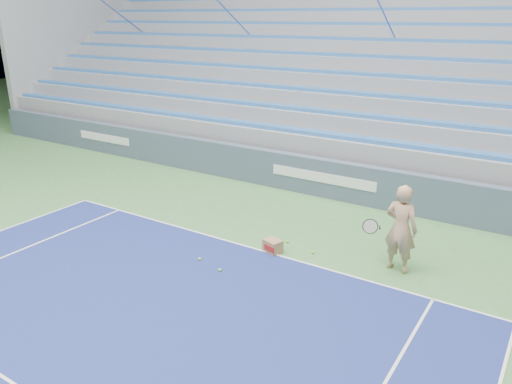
% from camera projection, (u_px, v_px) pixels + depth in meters
% --- Properties ---
extents(sponsor_barrier, '(30.00, 0.32, 1.10)m').
position_uv_depth(sponsor_barrier, '(325.00, 178.00, 14.22)').
color(sponsor_barrier, '#404F61').
rests_on(sponsor_barrier, ground).
extents(bleachers, '(31.00, 9.15, 7.30)m').
position_uv_depth(bleachers, '(395.00, 90.00, 18.15)').
color(bleachers, gray).
rests_on(bleachers, ground).
extents(tennis_player, '(0.97, 0.88, 1.83)m').
position_uv_depth(tennis_player, '(401.00, 229.00, 9.92)').
color(tennis_player, tan).
rests_on(tennis_player, ground).
extents(ball_box, '(0.45, 0.40, 0.29)m').
position_uv_depth(ball_box, '(273.00, 246.00, 10.95)').
color(ball_box, '#937047').
rests_on(ball_box, ground).
extents(tennis_ball_0, '(0.07, 0.07, 0.07)m').
position_uv_depth(tennis_ball_0, '(313.00, 252.00, 10.89)').
color(tennis_ball_0, '#A5D82C').
rests_on(tennis_ball_0, ground).
extents(tennis_ball_1, '(0.07, 0.07, 0.07)m').
position_uv_depth(tennis_ball_1, '(287.00, 242.00, 11.42)').
color(tennis_ball_1, '#A5D82C').
rests_on(tennis_ball_1, ground).
extents(tennis_ball_2, '(0.07, 0.07, 0.07)m').
position_uv_depth(tennis_ball_2, '(200.00, 259.00, 10.60)').
color(tennis_ball_2, '#A5D82C').
rests_on(tennis_ball_2, ground).
extents(tennis_ball_3, '(0.07, 0.07, 0.07)m').
position_uv_depth(tennis_ball_3, '(220.00, 270.00, 10.14)').
color(tennis_ball_3, '#A5D82C').
rests_on(tennis_ball_3, ground).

